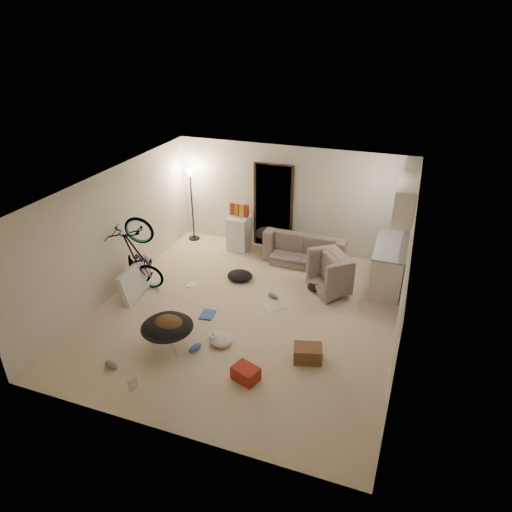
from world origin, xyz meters
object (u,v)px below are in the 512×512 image
(armchair, at_px, (343,275))
(drink_case_b, at_px, (246,373))
(floor_lamp, at_px, (191,190))
(sofa, at_px, (306,250))
(mini_fridge, at_px, (239,233))
(bicycle, at_px, (140,271))
(tv_box, at_px, (135,282))
(saucer_chair, at_px, (168,331))
(juicer, at_px, (214,338))
(drink_case_a, at_px, (308,353))
(kitchen_counter, at_px, (389,266))

(armchair, distance_m, drink_case_b, 3.33)
(floor_lamp, xyz_separation_m, sofa, (2.97, -0.20, -1.03))
(mini_fridge, relative_size, drink_case_b, 2.07)
(mini_fridge, bearing_deg, drink_case_b, -64.89)
(bicycle, xyz_separation_m, tv_box, (0.00, -0.21, -0.14))
(bicycle, relative_size, mini_fridge, 2.12)
(saucer_chair, relative_size, juicer, 3.68)
(drink_case_a, bearing_deg, kitchen_counter, 56.56)
(armchair, relative_size, saucer_chair, 1.09)
(kitchen_counter, bearing_deg, drink_case_a, -108.59)
(saucer_chair, xyz_separation_m, drink_case_a, (2.28, 0.51, -0.24))
(bicycle, height_order, juicer, bicycle)
(kitchen_counter, bearing_deg, saucer_chair, -133.56)
(kitchen_counter, bearing_deg, bicycle, -157.64)
(kitchen_counter, bearing_deg, armchair, -150.32)
(floor_lamp, height_order, mini_fridge, floor_lamp)
(drink_case_a, xyz_separation_m, juicer, (-1.64, -0.11, -0.03))
(bicycle, distance_m, drink_case_a, 3.89)
(mini_fridge, distance_m, tv_box, 2.95)
(kitchen_counter, distance_m, mini_fridge, 3.60)
(armchair, relative_size, tv_box, 1.00)
(sofa, relative_size, drink_case_b, 4.73)
(floor_lamp, distance_m, saucer_chair, 4.47)
(juicer, bearing_deg, drink_case_b, -38.09)
(floor_lamp, bearing_deg, kitchen_counter, -7.66)
(bicycle, xyz_separation_m, drink_case_a, (3.75, -0.97, -0.32))
(floor_lamp, relative_size, armchair, 1.91)
(drink_case_b, bearing_deg, armchair, 93.76)
(kitchen_counter, height_order, sofa, kitchen_counter)
(tv_box, xyz_separation_m, drink_case_b, (2.96, -1.53, -0.20))
(floor_lamp, bearing_deg, drink_case_b, -54.83)
(tv_box, xyz_separation_m, juicer, (2.11, -0.87, -0.22))
(sofa, relative_size, tv_box, 1.97)
(bicycle, bearing_deg, floor_lamp, -5.59)
(armchair, bearing_deg, tv_box, 74.52)
(armchair, relative_size, mini_fridge, 1.16)
(floor_lamp, distance_m, armchair, 4.25)
(tv_box, bearing_deg, floor_lamp, 88.82)
(saucer_chair, bearing_deg, juicer, 32.19)
(bicycle, bearing_deg, drink_case_a, -112.37)
(sofa, xyz_separation_m, bicycle, (-2.87, -2.40, 0.18))
(armchair, bearing_deg, sofa, 8.41)
(tv_box, relative_size, drink_case_a, 2.06)
(floor_lamp, bearing_deg, drink_case_a, -42.85)
(tv_box, xyz_separation_m, drink_case_a, (3.75, -0.77, -0.18))
(armchair, xyz_separation_m, drink_case_b, (-0.92, -3.20, -0.19))
(drink_case_a, bearing_deg, mini_fridge, 111.68)
(floor_lamp, height_order, tv_box, floor_lamp)
(floor_lamp, height_order, sofa, floor_lamp)
(tv_box, bearing_deg, juicer, -25.68)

